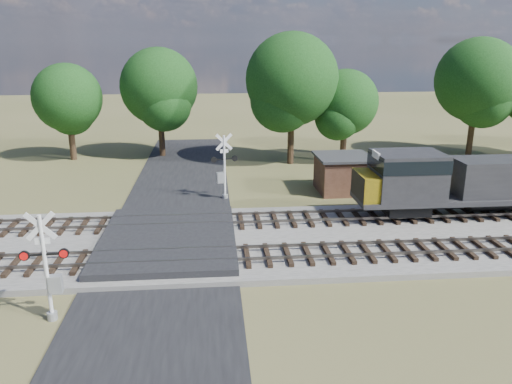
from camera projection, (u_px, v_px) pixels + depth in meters
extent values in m
plane|color=brown|center=(168.00, 250.00, 26.01)|extent=(160.00, 160.00, 0.00)
cube|color=gray|center=(353.00, 237.00, 27.28)|extent=(140.00, 10.00, 0.30)
cube|color=black|center=(168.00, 249.00, 26.00)|extent=(7.00, 60.00, 0.08)
cube|color=#262628|center=(169.00, 240.00, 26.40)|extent=(7.00, 9.00, 0.62)
cube|color=black|center=(206.00, 257.00, 24.16)|extent=(44.00, 2.60, 0.18)
cube|color=#59534C|center=(372.00, 254.00, 24.10)|extent=(140.00, 0.08, 0.15)
cube|color=#59534C|center=(363.00, 243.00, 25.47)|extent=(140.00, 0.08, 0.15)
cube|color=black|center=(207.00, 222.00, 28.93)|extent=(44.00, 2.60, 0.18)
cube|color=#59534C|center=(345.00, 219.00, 28.86)|extent=(140.00, 0.08, 0.15)
cube|color=#59534C|center=(339.00, 211.00, 30.23)|extent=(140.00, 0.08, 0.15)
cylinder|color=silver|center=(46.00, 269.00, 18.87)|extent=(0.15, 0.15, 4.34)
cylinder|color=#989B9E|center=(52.00, 316.00, 19.45)|extent=(0.39, 0.39, 0.33)
cube|color=silver|center=(40.00, 226.00, 18.36)|extent=(1.14, 0.13, 1.14)
cube|color=silver|center=(40.00, 226.00, 18.36)|extent=(1.14, 0.13, 1.14)
cube|color=silver|center=(42.00, 241.00, 18.53)|extent=(0.54, 0.07, 0.24)
cube|color=black|center=(44.00, 255.00, 18.69)|extent=(1.74, 0.20, 0.07)
cylinder|color=red|center=(24.00, 256.00, 18.58)|extent=(0.40, 0.14, 0.39)
cylinder|color=red|center=(64.00, 253.00, 18.80)|extent=(0.40, 0.14, 0.39)
cube|color=#989B9E|center=(56.00, 284.00, 19.10)|extent=(0.51, 0.36, 0.71)
cylinder|color=silver|center=(224.00, 168.00, 33.65)|extent=(0.16, 0.16, 4.43)
cylinder|color=#989B9E|center=(225.00, 197.00, 34.25)|extent=(0.40, 0.40, 0.33)
cube|color=silver|center=(224.00, 142.00, 33.13)|extent=(1.15, 0.27, 1.16)
cube|color=silver|center=(224.00, 142.00, 33.13)|extent=(1.15, 0.27, 1.16)
cube|color=silver|center=(224.00, 151.00, 33.31)|extent=(0.55, 0.14, 0.24)
cube|color=black|center=(224.00, 159.00, 33.47)|extent=(1.75, 0.41, 0.07)
cylinder|color=red|center=(235.00, 158.00, 33.66)|extent=(0.41, 0.19, 0.40)
cylinder|color=red|center=(214.00, 160.00, 33.28)|extent=(0.41, 0.19, 0.40)
cube|color=#989B9E|center=(221.00, 178.00, 33.77)|extent=(0.55, 0.42, 0.72)
cube|color=#3F261B|center=(343.00, 175.00, 35.78)|extent=(3.57, 3.57, 2.46)
cube|color=#2E2E30|center=(344.00, 157.00, 35.40)|extent=(3.93, 3.93, 0.18)
cylinder|color=black|center=(72.00, 136.00, 45.10)|extent=(0.56, 0.56, 4.31)
sphere|color=black|center=(67.00, 98.00, 44.10)|extent=(6.04, 6.04, 6.04)
cylinder|color=black|center=(161.00, 130.00, 46.24)|extent=(0.56, 0.56, 4.98)
sphere|color=black|center=(159.00, 87.00, 45.08)|extent=(6.97, 6.97, 6.97)
cylinder|color=black|center=(291.00, 132.00, 43.45)|extent=(0.56, 0.56, 5.62)
sphere|color=black|center=(292.00, 79.00, 42.14)|extent=(7.87, 7.87, 7.87)
cylinder|color=black|center=(344.00, 139.00, 44.45)|extent=(0.56, 0.56, 4.08)
sphere|color=black|center=(345.00, 102.00, 43.50)|extent=(5.71, 5.71, 5.71)
cylinder|color=black|center=(472.00, 127.00, 46.37)|extent=(0.56, 0.56, 5.41)
sphere|color=black|center=(478.00, 80.00, 45.11)|extent=(7.58, 7.58, 7.58)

